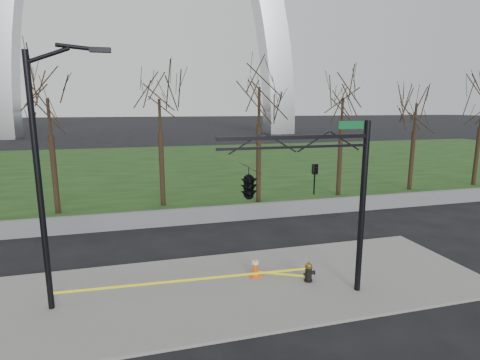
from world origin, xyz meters
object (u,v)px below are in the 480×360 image
object	(u,v)px
fire_hydrant	(309,272)
traffic_cone	(255,266)
street_light	(45,166)
traffic_signal_mast	(272,182)

from	to	relation	value
fire_hydrant	traffic_cone	distance (m)	1.99
traffic_cone	street_light	world-z (taller)	street_light
traffic_cone	traffic_signal_mast	bearing A→B (deg)	-92.65
street_light	traffic_signal_mast	world-z (taller)	street_light
fire_hydrant	traffic_cone	size ratio (longest dim) A/B	0.96
street_light	traffic_signal_mast	bearing A→B (deg)	-10.83
fire_hydrant	traffic_signal_mast	world-z (taller)	traffic_signal_mast
fire_hydrant	traffic_cone	bearing A→B (deg)	155.08
traffic_signal_mast	fire_hydrant	bearing A→B (deg)	29.40
traffic_cone	street_light	xyz separation A→B (m)	(-6.74, -0.49, 4.20)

